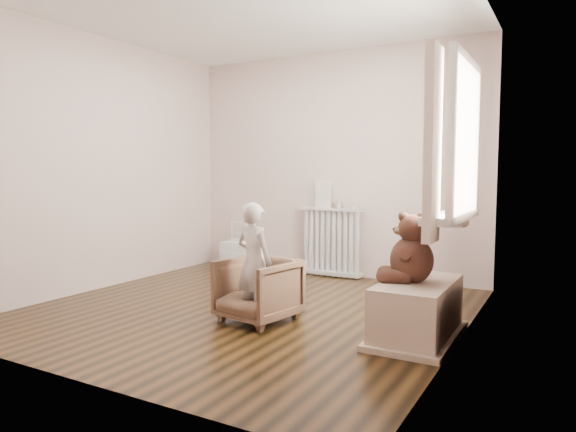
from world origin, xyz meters
The scene contains 20 objects.
floor centered at (0.00, 0.00, 0.00)m, with size 3.60×3.60×0.01m, color black.
ceiling centered at (0.00, 0.00, 2.60)m, with size 3.60×3.60×0.01m, color white.
back_wall centered at (0.00, 1.80, 1.30)m, with size 3.60×0.02×2.60m, color beige.
front_wall centered at (0.00, -1.80, 1.30)m, with size 3.60×0.02×2.60m, color beige.
left_wall centered at (-1.80, 0.00, 1.30)m, with size 0.02×3.60×2.60m, color beige.
right_wall centered at (1.80, 0.00, 1.30)m, with size 0.02×3.60×2.60m, color beige.
window centered at (1.76, 0.30, 1.45)m, with size 0.03×0.90×1.10m, color white.
window_sill centered at (1.67, 0.30, 0.87)m, with size 0.22×1.10×0.06m, color silver.
curtain_left centered at (1.65, -0.27, 1.39)m, with size 0.06×0.26×1.30m, color beige.
curtain_right centered at (1.65, 0.87, 1.39)m, with size 0.06×0.26×1.30m, color beige.
radiator centered at (0.03, 1.68, 0.39)m, with size 0.76×0.14×0.80m, color silver.
paper_doll centered at (-0.07, 1.68, 0.96)m, with size 0.19×0.02×0.32m, color beige.
tin_a centered at (0.12, 1.68, 0.83)m, with size 0.11×0.11×0.07m, color #A59E8C.
tin_b centered at (0.31, 1.68, 0.82)m, with size 0.09×0.09×0.05m, color #A59E8C.
toy_vanity centered at (-1.27, 1.65, 0.28)m, with size 0.37×0.26×0.58m, color silver.
armchair centered at (0.27, -0.27, 0.26)m, with size 0.55×0.56×0.51m, color brown.
child centered at (0.27, -0.32, 0.50)m, with size 0.35×0.23×0.95m, color beige.
toy_bench centered at (1.52, -0.07, 0.20)m, with size 0.47×0.89×0.42m, color beige.
teddy_bear centered at (1.48, -0.11, 0.67)m, with size 0.40×0.31×0.50m, color #341B13, non-canonical shape.
plush_cat centered at (1.66, 0.59, 1.00)m, with size 0.17×0.27×0.23m, color gray, non-canonical shape.
Camera 1 is at (2.48, -3.72, 1.21)m, focal length 32.00 mm.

